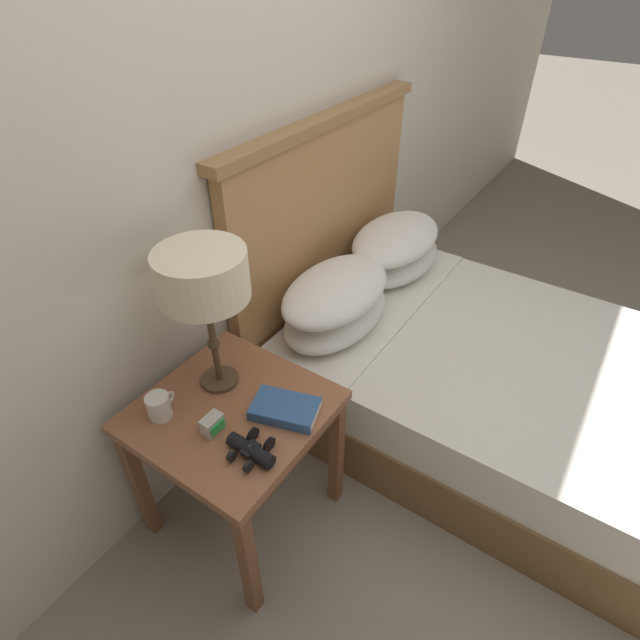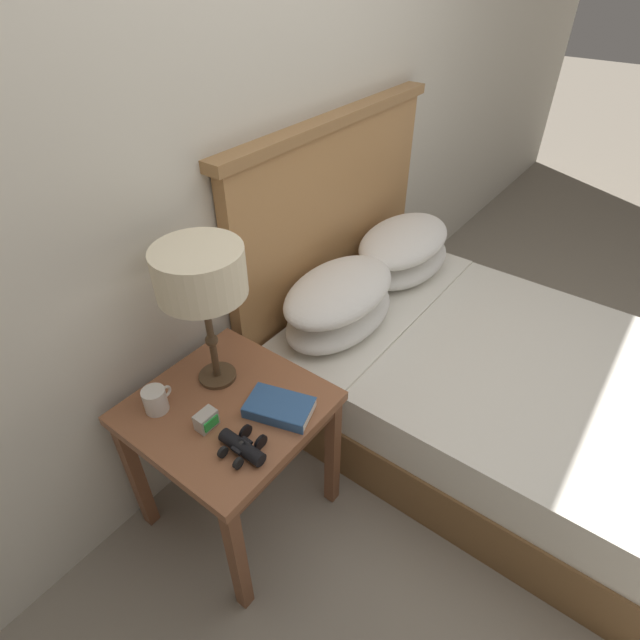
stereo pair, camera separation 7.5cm
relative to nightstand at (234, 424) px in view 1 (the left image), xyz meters
name	(u,v)px [view 1 (the left image)]	position (x,y,z in m)	size (l,w,h in m)	color
ground_plane	(465,479)	(0.63, -0.67, -0.53)	(20.00, 20.00, 0.00)	gray
wall_back	(254,124)	(0.63, 0.36, 0.77)	(8.00, 0.06, 2.60)	beige
nightstand	(234,424)	(0.00, 0.00, 0.00)	(0.58, 0.58, 0.61)	brown
bed	(480,369)	(1.00, -0.55, -0.23)	(1.38, 2.00, 1.26)	brown
table_lamp	(203,279)	(0.07, 0.12, 0.50)	(0.28, 0.28, 0.51)	#4C3823
book_on_nightstand	(285,409)	(0.08, -0.16, 0.10)	(0.19, 0.24, 0.04)	silver
binoculars_pair	(251,450)	(-0.10, -0.18, 0.10)	(0.14, 0.16, 0.05)	black
coffee_mug	(159,406)	(-0.15, 0.16, 0.12)	(0.10, 0.08, 0.08)	silver
alarm_clock	(213,425)	(-0.10, -0.02, 0.11)	(0.07, 0.05, 0.06)	#B7B2A8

